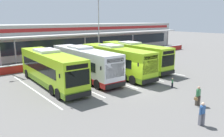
% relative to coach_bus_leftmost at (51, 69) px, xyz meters
% --- Properties ---
extents(ground_plane, '(200.00, 200.00, 0.00)m').
position_rel_coach_bus_leftmost_xyz_m(ground_plane, '(6.27, -6.34, -1.79)').
color(ground_plane, '#605E5B').
extents(terminal_building, '(70.00, 13.00, 6.00)m').
position_rel_coach_bus_leftmost_xyz_m(terminal_building, '(6.27, 20.56, 1.23)').
color(terminal_building, '#B7B7B2').
rests_on(terminal_building, ground).
extents(red_barrier_wall, '(60.00, 0.40, 1.10)m').
position_rel_coach_bus_leftmost_xyz_m(red_barrier_wall, '(6.27, 8.16, -1.23)').
color(red_barrier_wall, maroon).
rests_on(red_barrier_wall, ground).
extents(coach_bus_leftmost, '(3.23, 12.23, 3.78)m').
position_rel_coach_bus_leftmost_xyz_m(coach_bus_leftmost, '(0.00, 0.00, 0.00)').
color(coach_bus_leftmost, '#9ED11E').
rests_on(coach_bus_leftmost, ground).
extents(coach_bus_left_centre, '(3.23, 12.23, 3.78)m').
position_rel_coach_bus_leftmost_xyz_m(coach_bus_left_centre, '(4.32, 0.23, 0.00)').
color(coach_bus_left_centre, silver).
rests_on(coach_bus_left_centre, ground).
extents(coach_bus_centre, '(3.23, 12.23, 3.78)m').
position_rel_coach_bus_leftmost_xyz_m(coach_bus_centre, '(8.26, -0.84, 0.00)').
color(coach_bus_centre, '#9ED11E').
rests_on(coach_bus_centre, ground).
extents(coach_bus_right_centre, '(3.23, 12.23, 3.78)m').
position_rel_coach_bus_leftmost_xyz_m(coach_bus_right_centre, '(12.62, 0.19, 0.00)').
color(coach_bus_right_centre, '#9ED11E').
rests_on(coach_bus_right_centre, ground).
extents(bay_stripe_far_west, '(0.14, 13.00, 0.01)m').
position_rel_coach_bus_leftmost_xyz_m(bay_stripe_far_west, '(-2.13, -0.34, -1.78)').
color(bay_stripe_far_west, silver).
rests_on(bay_stripe_far_west, ground).
extents(bay_stripe_west, '(0.14, 13.00, 0.01)m').
position_rel_coach_bus_leftmost_xyz_m(bay_stripe_west, '(2.07, -0.34, -1.78)').
color(bay_stripe_west, silver).
rests_on(bay_stripe_west, ground).
extents(bay_stripe_mid_west, '(0.14, 13.00, 0.01)m').
position_rel_coach_bus_leftmost_xyz_m(bay_stripe_mid_west, '(6.27, -0.34, -1.78)').
color(bay_stripe_mid_west, silver).
rests_on(bay_stripe_mid_west, ground).
extents(bay_stripe_centre, '(0.14, 13.00, 0.01)m').
position_rel_coach_bus_leftmost_xyz_m(bay_stripe_centre, '(10.47, -0.34, -1.78)').
color(bay_stripe_centre, silver).
rests_on(bay_stripe_centre, ground).
extents(bay_stripe_mid_east, '(0.14, 13.00, 0.01)m').
position_rel_coach_bus_leftmost_xyz_m(bay_stripe_mid_east, '(14.67, -0.34, -1.78)').
color(bay_stripe_mid_east, silver).
rests_on(bay_stripe_mid_east, ground).
extents(pedestrian_with_handbag, '(0.63, 0.30, 1.62)m').
position_rel_coach_bus_leftmost_xyz_m(pedestrian_with_handbag, '(6.86, -12.99, -0.93)').
color(pedestrian_with_handbag, '#4C4238').
rests_on(pedestrian_with_handbag, ground).
extents(pedestrian_in_dark_coat, '(0.54, 0.32, 1.62)m').
position_rel_coach_bus_leftmost_xyz_m(pedestrian_in_dark_coat, '(3.87, -14.99, -0.91)').
color(pedestrian_in_dark_coat, slate).
rests_on(pedestrian_in_dark_coat, ground).
extents(pedestrian_child, '(0.30, 0.24, 1.00)m').
position_rel_coach_bus_leftmost_xyz_m(pedestrian_child, '(9.35, -8.75, -1.24)').
color(pedestrian_child, black).
rests_on(pedestrian_child, ground).
extents(lamp_post_centre, '(3.24, 0.28, 11.00)m').
position_rel_coach_bus_leftmost_xyz_m(lamp_post_centre, '(14.09, 10.79, 4.50)').
color(lamp_post_centre, '#9E9EA3').
rests_on(lamp_post_centre, ground).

